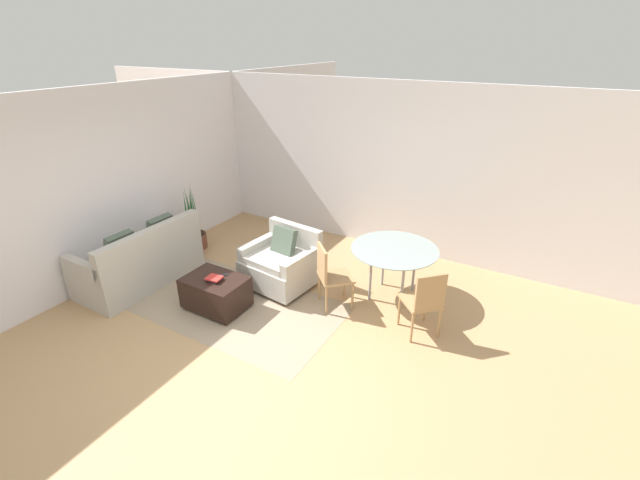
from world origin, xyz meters
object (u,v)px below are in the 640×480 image
object	(u,v)px
armchair	(282,263)
potted_plant	(194,234)
book_stack	(214,279)
dining_table	(394,254)
couch	(141,263)
dining_chair_near_right	(425,300)
tv_remote_primary	(222,275)
dining_chair_near_left	(329,272)
ottoman	(216,292)

from	to	relation	value
armchair	potted_plant	world-z (taller)	potted_plant
armchair	book_stack	size ratio (longest dim) A/B	4.74
dining_table	couch	bearing A→B (deg)	-156.31
book_stack	dining_chair_near_right	size ratio (longest dim) A/B	0.24
tv_remote_primary	book_stack	bearing A→B (deg)	-90.64
dining_chair_near_left	dining_chair_near_right	size ratio (longest dim) A/B	1.00
dining_table	dining_chair_near_right	world-z (taller)	dining_chair_near_right
armchair	potted_plant	distance (m)	2.04
potted_plant	dining_table	bearing A→B (deg)	3.82
couch	ottoman	distance (m)	1.42
book_stack	dining_chair_near_right	xyz separation A→B (m)	(2.54, 0.83, 0.04)
couch	book_stack	world-z (taller)	couch
potted_plant	dining_chair_near_right	size ratio (longest dim) A/B	1.29
ottoman	book_stack	xyz separation A→B (m)	(0.04, -0.03, 0.23)
armchair	dining_table	distance (m)	1.63
potted_plant	book_stack	bearing A→B (deg)	-36.93
dining_chair_near_right	dining_table	bearing A→B (deg)	135.00
couch	dining_chair_near_right	xyz separation A→B (m)	(3.99, 0.83, 0.20)
dining_table	dining_chair_near_left	distance (m)	0.92
armchair	dining_chair_near_left	size ratio (longest dim) A/B	1.13
armchair	dining_table	bearing A→B (deg)	18.19
potted_plant	ottoman	bearing A→B (deg)	-36.82
tv_remote_primary	dining_table	xyz separation A→B (m)	(1.89, 1.33, 0.22)
tv_remote_primary	dining_table	bearing A→B (deg)	35.11
ottoman	dining_chair_near_right	size ratio (longest dim) A/B	0.89
book_stack	dining_chair_near_left	size ratio (longest dim) A/B	0.24
couch	book_stack	bearing A→B (deg)	-0.16
tv_remote_primary	dining_table	distance (m)	2.32
ottoman	dining_chair_near_left	bearing A→B (deg)	31.82
book_stack	ottoman	bearing A→B (deg)	138.19
potted_plant	couch	bearing A→B (deg)	-81.17
armchair	dining_chair_near_left	xyz separation A→B (m)	(0.87, -0.15, 0.17)
tv_remote_primary	dining_chair_near_left	bearing A→B (deg)	28.83
couch	book_stack	xyz separation A→B (m)	(1.45, -0.00, 0.16)
armchair	dining_table	xyz separation A→B (m)	(1.51, 0.50, 0.32)
dining_table	dining_chair_near_right	distance (m)	0.92
couch	armchair	xyz separation A→B (m)	(1.83, 0.97, 0.03)
couch	potted_plant	world-z (taller)	potted_plant
book_stack	potted_plant	world-z (taller)	potted_plant
armchair	book_stack	world-z (taller)	armchair
ottoman	dining_chair_near_left	distance (m)	1.54
couch	ottoman	world-z (taller)	couch
tv_remote_primary	potted_plant	size ratio (longest dim) A/B	0.13
ottoman	dining_chair_near_left	world-z (taller)	dining_chair_near_left
couch	dining_chair_near_left	distance (m)	2.83
dining_table	dining_chair_near_right	xyz separation A→B (m)	(0.64, -0.64, -0.16)
ottoman	potted_plant	xyz separation A→B (m)	(-1.61, 1.20, 0.00)
couch	ottoman	xyz separation A→B (m)	(1.42, 0.03, -0.07)
book_stack	dining_chair_near_left	bearing A→B (deg)	33.56
potted_plant	dining_table	distance (m)	3.57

